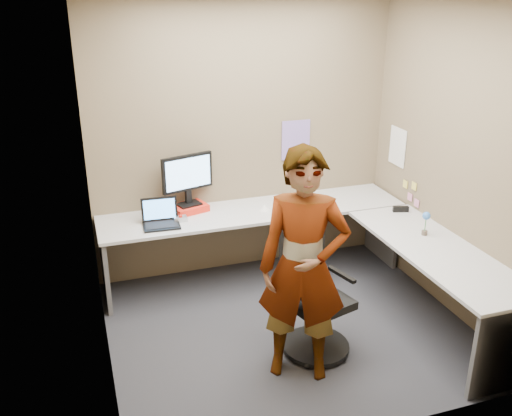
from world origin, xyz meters
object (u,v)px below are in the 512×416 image
object	(u,v)px
desk	(319,242)
office_chair	(313,302)
monitor	(188,176)
person	(303,267)

from	to	relation	value
desk	office_chair	world-z (taller)	office_chair
desk	monitor	size ratio (longest dim) A/B	5.89
desk	office_chair	bearing A→B (deg)	-117.73
office_chair	person	bearing A→B (deg)	-144.82
person	office_chair	bearing A→B (deg)	75.30
desk	person	world-z (taller)	person
person	desk	bearing A→B (deg)	83.32
desk	person	size ratio (longest dim) A/B	1.68
desk	office_chair	distance (m)	0.80
monitor	office_chair	xyz separation A→B (m)	(0.67, -1.46, -0.67)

